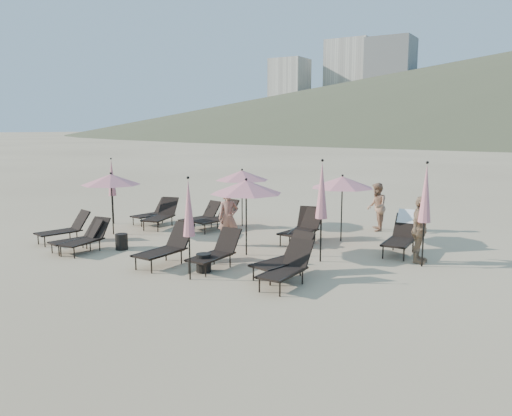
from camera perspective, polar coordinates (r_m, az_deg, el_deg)
The scene contains 29 objects.
ground at distance 13.16m, azimuth -6.20°, elevation -6.99°, with size 800.00×800.00×0.00m, color #D6BA8C.
hotel_skyline at distance 299.61m, azimuth 12.07°, elevation 12.87°, with size 109.00×82.00×55.00m.
lounger_0 at distance 17.22m, azimuth -20.96°, elevation -2.17°, with size 1.01×1.77×0.96m.
lounger_1 at distance 15.87m, azimuth -19.61°, elevation -3.14°, with size 0.93×1.63×0.88m.
lounger_2 at distance 13.66m, azimuth -10.22°, elevation -4.38°, with size 0.74×1.83×1.04m.
lounger_3 at distance 13.13m, azimuth -4.58°, elevation -4.96°, with size 0.67×1.69×0.97m.
lounger_4 at distance 11.72m, azimuth 3.60°, elevation -6.66°, with size 0.69×1.71×0.97m.
lounger_5 at distance 12.45m, azimuth 3.32°, elevation -5.62°, with size 1.05×1.88×1.02m.
lounger_6 at distance 18.79m, azimuth -10.75°, elevation -0.71°, with size 1.11×1.91×1.03m.
lounger_7 at distance 18.53m, azimuth -6.23°, elevation -0.89°, with size 0.93×1.70×0.93m.
lounger_8 at distance 18.03m, azimuth -4.46°, elevation -0.96°, with size 1.02×1.92×1.05m.
lounger_9 at distance 16.08m, azimuth 5.36°, elevation -2.25°, with size 0.89×1.85×1.03m.
lounger_10 at distance 16.23m, azimuth 5.59°, elevation -2.12°, with size 1.09×1.92×1.04m.
lounger_11 at distance 15.30m, azimuth 16.37°, elevation -2.83°, with size 0.77×1.94×1.19m.
lounger_12 at distance 15.63m, azimuth -18.80°, elevation -3.18°, with size 0.80×1.69×0.94m.
lounger_13 at distance 19.63m, azimuth -11.69°, elevation -0.47°, with size 0.83×1.67×0.92m.
umbrella_open_0 at distance 17.69m, azimuth -16.24°, elevation 3.15°, with size 2.01×2.01×2.16m.
umbrella_open_1 at distance 14.16m, azimuth -1.14°, elevation 2.40°, with size 2.08×2.08×2.24m.
umbrella_open_2 at distance 18.51m, azimuth -1.61°, elevation 3.75°, with size 2.00×2.00×2.16m.
umbrella_open_3 at distance 16.17m, azimuth 9.84°, elevation 2.92°, with size 2.03×2.03×2.18m.
umbrella_closed_0 at distance 11.95m, azimuth -7.71°, elevation -0.04°, with size 0.29×0.29×2.52m.
umbrella_closed_1 at distance 13.69m, azimuth 18.82°, elevation 1.54°, with size 0.33×0.33×2.80m.
umbrella_closed_2 at distance 19.75m, azimuth -16.16°, elevation 3.31°, with size 0.30×0.30×2.53m.
umbrella_closed_3 at distance 13.56m, azimuth 7.52°, elevation 1.96°, with size 0.33×0.33×2.83m.
side_table_0 at distance 15.65m, azimuth -15.11°, elevation -3.74°, with size 0.37×0.37×0.48m, color black.
side_table_1 at distance 12.89m, azimuth -6.00°, elevation -6.24°, with size 0.39×0.39×0.47m, color black.
beachgoer_a at distance 15.51m, azimuth -3.19°, elevation -1.16°, with size 0.64×0.42×1.75m, color #9F6A56.
beachgoer_b at distance 18.29m, azimuth 13.62°, elevation 0.13°, with size 0.84×0.65×1.72m, color #AC7959.
beachgoer_c at distance 14.23m, azimuth 18.18°, elevation -2.37°, with size 1.07×0.45×1.83m, color tan.
Camera 1 is at (7.79, -9.96, 3.64)m, focal length 35.00 mm.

